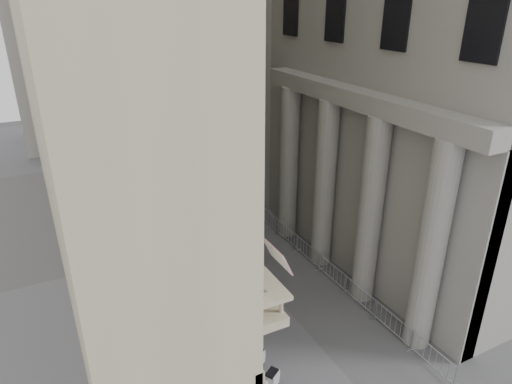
# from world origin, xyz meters

# --- Properties ---
(iron_fence) EXTENTS (0.30, 28.00, 1.40)m
(iron_fence) POSITION_xyz_m (-4.30, 18.00, 0.00)
(iron_fence) COLOR black
(iron_fence) RESTS_ON ground
(blue_awning) EXTENTS (1.60, 3.00, 3.00)m
(blue_awning) POSITION_xyz_m (4.15, 26.00, 0.00)
(blue_awning) COLOR navy
(blue_awning) RESTS_ON ground
(scooter_3) EXTENTS (1.49, 1.21, 1.50)m
(scooter_3) POSITION_xyz_m (-3.51, 7.64, 0.00)
(scooter_3) COLOR silver
(scooter_3) RESTS_ON ground
(scooter_4) EXTENTS (1.49, 1.21, 1.50)m
(scooter_4) POSITION_xyz_m (-3.51, 8.93, 0.00)
(scooter_4) COLOR silver
(scooter_4) RESTS_ON ground
(scooter_5) EXTENTS (1.49, 1.21, 1.50)m
(scooter_5) POSITION_xyz_m (-3.51, 10.22, 0.00)
(scooter_5) COLOR silver
(scooter_5) RESTS_ON ground
(scooter_6) EXTENTS (1.49, 1.21, 1.50)m
(scooter_6) POSITION_xyz_m (-3.51, 11.50, 0.00)
(scooter_6) COLOR silver
(scooter_6) RESTS_ON ground
(scooter_7) EXTENTS (1.49, 1.21, 1.50)m
(scooter_7) POSITION_xyz_m (-3.51, 12.79, 0.00)
(scooter_7) COLOR silver
(scooter_7) RESTS_ON ground
(scooter_8) EXTENTS (1.49, 1.21, 1.50)m
(scooter_8) POSITION_xyz_m (-3.51, 14.08, 0.00)
(scooter_8) COLOR silver
(scooter_8) RESTS_ON ground
(scooter_9) EXTENTS (1.49, 1.21, 1.50)m
(scooter_9) POSITION_xyz_m (-3.51, 15.36, 0.00)
(scooter_9) COLOR silver
(scooter_9) RESTS_ON ground
(scooter_10) EXTENTS (1.49, 1.21, 1.50)m
(scooter_10) POSITION_xyz_m (-3.51, 16.65, 0.00)
(scooter_10) COLOR silver
(scooter_10) RESTS_ON ground
(scooter_11) EXTENTS (1.49, 1.21, 1.50)m
(scooter_11) POSITION_xyz_m (-3.51, 17.94, 0.00)
(scooter_11) COLOR silver
(scooter_11) RESTS_ON ground
(scooter_12) EXTENTS (1.49, 1.21, 1.50)m
(scooter_12) POSITION_xyz_m (-3.51, 19.22, 0.00)
(scooter_12) COLOR silver
(scooter_12) RESTS_ON ground
(scooter_13) EXTENTS (1.49, 1.21, 1.50)m
(scooter_13) POSITION_xyz_m (-3.51, 20.51, 0.00)
(scooter_13) COLOR silver
(scooter_13) RESTS_ON ground
(scooter_14) EXTENTS (1.49, 1.21, 1.50)m
(scooter_14) POSITION_xyz_m (-3.51, 21.80, 0.00)
(scooter_14) COLOR silver
(scooter_14) RESTS_ON ground
(scooter_15) EXTENTS (1.49, 1.21, 1.50)m
(scooter_15) POSITION_xyz_m (-3.51, 23.08, 0.00)
(scooter_15) COLOR silver
(scooter_15) RESTS_ON ground
(barrier_0) EXTENTS (0.60, 2.40, 1.10)m
(barrier_0) POSITION_xyz_m (3.63, 4.42, 0.00)
(barrier_0) COLOR #B4B7BC
(barrier_0) RESTS_ON ground
(barrier_1) EXTENTS (0.60, 2.40, 1.10)m
(barrier_1) POSITION_xyz_m (3.63, 6.92, 0.00)
(barrier_1) COLOR #B4B7BC
(barrier_1) RESTS_ON ground
(barrier_2) EXTENTS (0.60, 2.40, 1.10)m
(barrier_2) POSITION_xyz_m (3.63, 9.42, 0.00)
(barrier_2) COLOR #B4B7BC
(barrier_2) RESTS_ON ground
(barrier_3) EXTENTS (0.60, 2.40, 1.10)m
(barrier_3) POSITION_xyz_m (3.63, 11.92, 0.00)
(barrier_3) COLOR #B4B7BC
(barrier_3) RESTS_ON ground
(barrier_4) EXTENTS (0.60, 2.40, 1.10)m
(barrier_4) POSITION_xyz_m (3.63, 14.42, 0.00)
(barrier_4) COLOR #B4B7BC
(barrier_4) RESTS_ON ground
(barrier_5) EXTENTS (0.60, 2.40, 1.10)m
(barrier_5) POSITION_xyz_m (3.63, 16.92, 0.00)
(barrier_5) COLOR #B4B7BC
(barrier_5) RESTS_ON ground
(barrier_6) EXTENTS (0.60, 2.40, 1.10)m
(barrier_6) POSITION_xyz_m (3.63, 19.42, 0.00)
(barrier_6) COLOR #B4B7BC
(barrier_6) RESTS_ON ground
(security_tent) EXTENTS (3.86, 3.86, 3.14)m
(security_tent) POSITION_xyz_m (-2.85, 28.27, 2.62)
(security_tent) COLOR silver
(security_tent) RESTS_ON ground
(street_lamp) EXTENTS (2.35, 1.07, 7.61)m
(street_lamp) POSITION_xyz_m (-2.70, 17.52, 4.50)
(street_lamp) COLOR gray
(street_lamp) RESTS_ON ground
(info_kiosk) EXTENTS (0.50, 0.87, 1.78)m
(info_kiosk) POSITION_xyz_m (-4.19, 15.31, 0.90)
(info_kiosk) COLOR black
(info_kiosk) RESTS_ON ground
(pedestrian_a) EXTENTS (0.69, 0.58, 1.62)m
(pedestrian_a) POSITION_xyz_m (2.08, 23.15, 0.81)
(pedestrian_a) COLOR #0D1335
(pedestrian_a) RESTS_ON ground
(pedestrian_b) EXTENTS (0.82, 0.66, 1.60)m
(pedestrian_b) POSITION_xyz_m (1.45, 31.64, 0.80)
(pedestrian_b) COLOR black
(pedestrian_b) RESTS_ON ground
(pedestrian_c) EXTENTS (1.05, 0.78, 1.95)m
(pedestrian_c) POSITION_xyz_m (-2.00, 36.00, 0.97)
(pedestrian_c) COLOR black
(pedestrian_c) RESTS_ON ground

